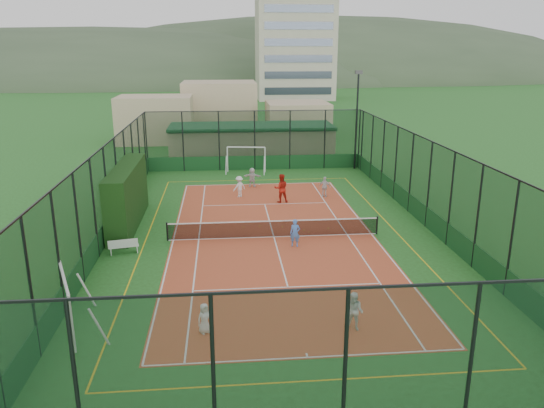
{
  "coord_description": "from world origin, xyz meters",
  "views": [
    {
      "loc": [
        -2.64,
        -27.36,
        10.04
      ],
      "look_at": [
        0.12,
        2.4,
        1.2
      ],
      "focal_mm": 35.0,
      "sensor_mm": 36.0,
      "label": 1
    }
  ],
  "objects_px": {
    "child_near_mid": "(295,233)",
    "child_far_back": "(252,177)",
    "floodlight_ne": "(357,121)",
    "coach": "(281,188)",
    "clubhouse": "(252,141)",
    "child_near_left": "(205,318)",
    "white_bench": "(124,246)",
    "child_near_right": "(354,311)",
    "futsal_goal_far": "(246,160)",
    "futsal_goal_near": "(67,304)",
    "child_far_left": "(239,187)",
    "apartment_tower": "(295,21)",
    "child_far_right": "(325,187)"
  },
  "relations": [
    {
      "from": "child_near_mid",
      "to": "child_far_back",
      "type": "xyz_separation_m",
      "value": [
        -1.54,
        12.65,
        -0.0
      ]
    },
    {
      "from": "floodlight_ne",
      "to": "coach",
      "type": "distance_m",
      "value": 12.7
    },
    {
      "from": "clubhouse",
      "to": "child_near_left",
      "type": "bearing_deg",
      "value": -96.24
    },
    {
      "from": "child_near_left",
      "to": "white_bench",
      "type": "bearing_deg",
      "value": 88.87
    },
    {
      "from": "floodlight_ne",
      "to": "child_near_right",
      "type": "relative_size",
      "value": 5.66
    },
    {
      "from": "futsal_goal_far",
      "to": "white_bench",
      "type": "bearing_deg",
      "value": -102.81
    },
    {
      "from": "floodlight_ne",
      "to": "futsal_goal_far",
      "type": "distance_m",
      "value": 9.88
    },
    {
      "from": "child_near_mid",
      "to": "coach",
      "type": "height_order",
      "value": "coach"
    },
    {
      "from": "futsal_goal_near",
      "to": "futsal_goal_far",
      "type": "xyz_separation_m",
      "value": [
        7.69,
        25.45,
        -0.03
      ]
    },
    {
      "from": "floodlight_ne",
      "to": "white_bench",
      "type": "relative_size",
      "value": 5.62
    },
    {
      "from": "clubhouse",
      "to": "child_near_left",
      "type": "distance_m",
      "value": 32.13
    },
    {
      "from": "child_near_left",
      "to": "child_far_left",
      "type": "distance_m",
      "value": 18.4
    },
    {
      "from": "apartment_tower",
      "to": "child_far_right",
      "type": "xyz_separation_m",
      "value": [
        -7.68,
        -74.12,
        -14.27
      ]
    },
    {
      "from": "white_bench",
      "to": "coach",
      "type": "bearing_deg",
      "value": 31.7
    },
    {
      "from": "child_near_left",
      "to": "child_near_mid",
      "type": "height_order",
      "value": "child_near_mid"
    },
    {
      "from": "child_near_left",
      "to": "child_far_left",
      "type": "height_order",
      "value": "child_far_left"
    },
    {
      "from": "apartment_tower",
      "to": "child_far_back",
      "type": "relative_size",
      "value": 20.7
    },
    {
      "from": "futsal_goal_near",
      "to": "child_far_back",
      "type": "bearing_deg",
      "value": -41.79
    },
    {
      "from": "futsal_goal_near",
      "to": "child_near_right",
      "type": "bearing_deg",
      "value": -115.47
    },
    {
      "from": "apartment_tower",
      "to": "futsal_goal_far",
      "type": "height_order",
      "value": "apartment_tower"
    },
    {
      "from": "white_bench",
      "to": "child_near_mid",
      "type": "relative_size",
      "value": 1.01
    },
    {
      "from": "clubhouse",
      "to": "child_near_left",
      "type": "relative_size",
      "value": 13.21
    },
    {
      "from": "clubhouse",
      "to": "child_near_right",
      "type": "distance_m",
      "value": 32.26
    },
    {
      "from": "coach",
      "to": "child_far_back",
      "type": "bearing_deg",
      "value": -72.33
    },
    {
      "from": "clubhouse",
      "to": "child_far_right",
      "type": "height_order",
      "value": "clubhouse"
    },
    {
      "from": "child_far_right",
      "to": "futsal_goal_far",
      "type": "bearing_deg",
      "value": -27.96
    },
    {
      "from": "white_bench",
      "to": "child_far_left",
      "type": "height_order",
      "value": "child_far_left"
    },
    {
      "from": "futsal_goal_near",
      "to": "child_far_back",
      "type": "distance_m",
      "value": 21.96
    },
    {
      "from": "floodlight_ne",
      "to": "child_far_back",
      "type": "height_order",
      "value": "floodlight_ne"
    },
    {
      "from": "apartment_tower",
      "to": "child_far_back",
      "type": "bearing_deg",
      "value": -100.06
    },
    {
      "from": "floodlight_ne",
      "to": "clubhouse",
      "type": "bearing_deg",
      "value": 147.88
    },
    {
      "from": "coach",
      "to": "child_near_mid",
      "type": "bearing_deg",
      "value": 85.14
    },
    {
      "from": "coach",
      "to": "clubhouse",
      "type": "bearing_deg",
      "value": -89.41
    },
    {
      "from": "apartment_tower",
      "to": "white_bench",
      "type": "bearing_deg",
      "value": -103.31
    },
    {
      "from": "child_near_left",
      "to": "child_far_back",
      "type": "relative_size",
      "value": 0.79
    },
    {
      "from": "child_near_mid",
      "to": "coach",
      "type": "relative_size",
      "value": 0.75
    },
    {
      "from": "clubhouse",
      "to": "child_far_left",
      "type": "bearing_deg",
      "value": -96.77
    },
    {
      "from": "futsal_goal_near",
      "to": "child_far_left",
      "type": "height_order",
      "value": "futsal_goal_near"
    },
    {
      "from": "white_bench",
      "to": "futsal_goal_far",
      "type": "xyz_separation_m",
      "value": [
        7.02,
        17.83,
        0.64
      ]
    },
    {
      "from": "floodlight_ne",
      "to": "child_far_left",
      "type": "bearing_deg",
      "value": -141.2
    },
    {
      "from": "coach",
      "to": "futsal_goal_near",
      "type": "bearing_deg",
      "value": 55.5
    },
    {
      "from": "child_near_left",
      "to": "child_far_back",
      "type": "distance_m",
      "value": 21.29
    },
    {
      "from": "futsal_goal_near",
      "to": "child_near_left",
      "type": "distance_m",
      "value": 5.04
    },
    {
      "from": "white_bench",
      "to": "futsal_goal_near",
      "type": "bearing_deg",
      "value": -106.9
    },
    {
      "from": "clubhouse",
      "to": "child_near_left",
      "type": "height_order",
      "value": "clubhouse"
    },
    {
      "from": "child_near_right",
      "to": "child_far_back",
      "type": "height_order",
      "value": "child_near_right"
    },
    {
      "from": "child_far_left",
      "to": "futsal_goal_near",
      "type": "bearing_deg",
      "value": 34.5
    },
    {
      "from": "floodlight_ne",
      "to": "child_far_back",
      "type": "relative_size",
      "value": 5.69
    },
    {
      "from": "child_far_left",
      "to": "child_far_right",
      "type": "bearing_deg",
      "value": 140.86
    },
    {
      "from": "child_near_left",
      "to": "child_far_back",
      "type": "xyz_separation_m",
      "value": [
        2.92,
        21.09,
        0.15
      ]
    }
  ]
}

